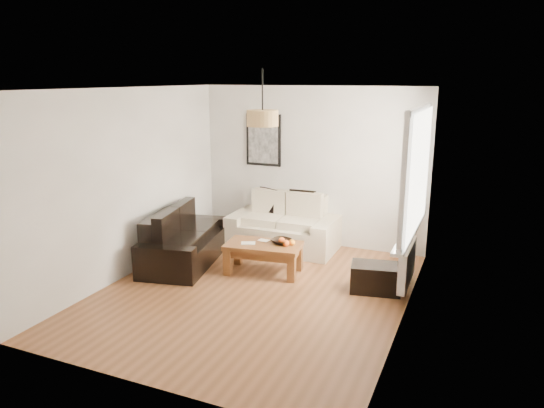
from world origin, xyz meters
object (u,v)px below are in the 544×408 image
at_px(loveseat_cream, 283,223).
at_px(coffee_table, 264,258).
at_px(sofa_leather, 185,238).
at_px(ottoman, 376,278).

distance_m(loveseat_cream, coffee_table, 1.13).
height_order(loveseat_cream, sofa_leather, loveseat_cream).
bearing_deg(loveseat_cream, ottoman, -33.22).
bearing_deg(sofa_leather, ottoman, -100.68).
bearing_deg(ottoman, sofa_leather, -178.94).
relative_size(loveseat_cream, coffee_table, 1.62).
relative_size(sofa_leather, coffee_table, 1.67).
bearing_deg(loveseat_cream, coffee_table, -83.59).
distance_m(sofa_leather, coffee_table, 1.28).
distance_m(loveseat_cream, ottoman, 2.09).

